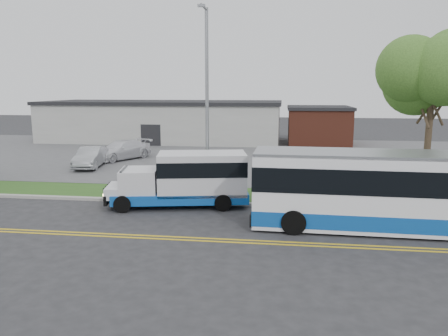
# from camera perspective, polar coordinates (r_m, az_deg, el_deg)

# --- Properties ---
(ground) EXTENTS (140.00, 140.00, 0.00)m
(ground) POSITION_cam_1_polar(r_m,az_deg,el_deg) (21.46, -11.39, -5.12)
(ground) COLOR #28282B
(ground) RESTS_ON ground
(lane_line_north) EXTENTS (70.00, 0.12, 0.01)m
(lane_line_north) POSITION_cam_1_polar(r_m,az_deg,el_deg) (18.02, -15.39, -8.27)
(lane_line_north) COLOR gold
(lane_line_north) RESTS_ON ground
(lane_line_south) EXTENTS (70.00, 0.12, 0.01)m
(lane_line_south) POSITION_cam_1_polar(r_m,az_deg,el_deg) (17.76, -15.77, -8.56)
(lane_line_south) COLOR gold
(lane_line_south) RESTS_ON ground
(curb) EXTENTS (80.00, 0.30, 0.15)m
(curb) POSITION_cam_1_polar(r_m,az_deg,el_deg) (22.44, -10.48, -4.21)
(curb) COLOR #9E9B93
(curb) RESTS_ON ground
(verge) EXTENTS (80.00, 3.30, 0.10)m
(verge) POSITION_cam_1_polar(r_m,az_deg,el_deg) (24.12, -9.16, -3.22)
(verge) COLOR #274F1A
(verge) RESTS_ON ground
(parking_lot) EXTENTS (80.00, 25.00, 0.10)m
(parking_lot) POSITION_cam_1_polar(r_m,az_deg,el_deg) (37.59, -2.98, 1.73)
(parking_lot) COLOR #4C4C4F
(parking_lot) RESTS_ON ground
(commercial_building) EXTENTS (25.40, 10.40, 4.35)m
(commercial_building) POSITION_cam_1_polar(r_m,az_deg,el_deg) (48.40, -7.84, 6.10)
(commercial_building) COLOR #9E9E99
(commercial_building) RESTS_ON ground
(brick_wing) EXTENTS (6.30, 7.30, 3.90)m
(brick_wing) POSITION_cam_1_polar(r_m,az_deg,el_deg) (45.82, 12.22, 5.46)
(brick_wing) COLOR brown
(brick_wing) RESTS_ON ground
(tree_east) EXTENTS (5.20, 5.20, 8.33)m
(tree_east) POSITION_cam_1_polar(r_m,az_deg,el_deg) (23.63, 25.66, 10.70)
(tree_east) COLOR #37261E
(tree_east) RESTS_ON verge
(streetlight_near) EXTENTS (0.35, 1.53, 9.50)m
(streetlight_near) POSITION_cam_1_polar(r_m,az_deg,el_deg) (22.60, -2.27, 9.28)
(streetlight_near) COLOR gray
(streetlight_near) RESTS_ON verge
(shuttle_bus) EXTENTS (7.06, 3.40, 2.61)m
(shuttle_bus) POSITION_cam_1_polar(r_m,az_deg,el_deg) (21.17, -4.68, -1.29)
(shuttle_bus) COLOR #0F4CA5
(shuttle_bus) RESTS_ON ground
(transit_bus) EXTENTS (11.44, 2.99, 3.16)m
(transit_bus) POSITION_cam_1_polar(r_m,az_deg,el_deg) (18.74, 21.49, -2.86)
(transit_bus) COLOR white
(transit_bus) RESTS_ON ground
(parked_car_a) EXTENTS (2.20, 4.59, 1.45)m
(parked_car_a) POSITION_cam_1_polar(r_m,az_deg,el_deg) (32.59, -17.04, 1.36)
(parked_car_a) COLOR #9FA2A6
(parked_car_a) RESTS_ON parking_lot
(parked_car_b) EXTENTS (4.43, 5.52, 1.50)m
(parked_car_b) POSITION_cam_1_polar(r_m,az_deg,el_deg) (35.66, -13.26, 2.31)
(parked_car_b) COLOR silver
(parked_car_b) RESTS_ON parking_lot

